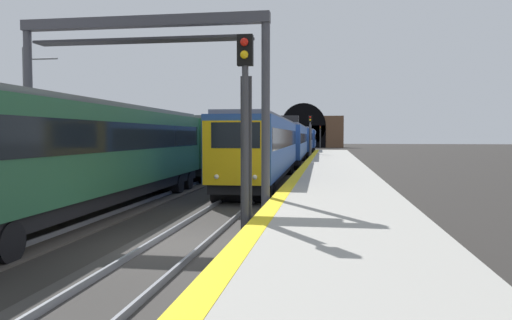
{
  "coord_description": "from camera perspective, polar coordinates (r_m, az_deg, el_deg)",
  "views": [
    {
      "loc": [
        -12.39,
        -3.93,
        2.99
      ],
      "look_at": [
        11.98,
        -0.25,
        1.73
      ],
      "focal_mm": 34.07,
      "sensor_mm": 36.0,
      "label": 1
    }
  ],
  "objects": [
    {
      "name": "tunnel_portal",
      "position": [
        120.13,
        5.61,
        3.34
      ],
      "size": [
        2.49,
        19.4,
        10.86
      ],
      "color": "brown",
      "rests_on": "ground_plane"
    },
    {
      "name": "track_adjacent_line",
      "position": [
        15.36,
        -25.92,
        -8.45
      ],
      "size": [
        160.0,
        3.02,
        0.21
      ],
      "color": "#423D38",
      "rests_on": "ground_plane"
    },
    {
      "name": "train_main_approaching",
      "position": [
        59.33,
        4.79,
        2.26
      ],
      "size": [
        79.68,
        3.23,
        4.97
      ],
      "rotation": [
        0.0,
        0.0,
        3.16
      ],
      "color": "#264C99",
      "rests_on": "ground_plane"
    },
    {
      "name": "railway_signal_near",
      "position": [
        11.94,
        -1.25,
        3.77
      ],
      "size": [
        0.39,
        0.38,
        5.43
      ],
      "rotation": [
        0.0,
        0.0,
        3.14
      ],
      "color": "#38383D",
      "rests_on": "ground_plane"
    },
    {
      "name": "railway_signal_far",
      "position": [
        112.75,
        7.56,
        2.93
      ],
      "size": [
        0.39,
        0.38,
        5.2
      ],
      "rotation": [
        0.0,
        0.0,
        3.14
      ],
      "color": "#38383D",
      "rests_on": "ground_plane"
    },
    {
      "name": "ground_plane",
      "position": [
        13.34,
        -8.92,
        -10.07
      ],
      "size": [
        320.0,
        320.0,
        0.0
      ],
      "primitive_type": "plane",
      "color": "#282623"
    },
    {
      "name": "catenary_mast_far",
      "position": [
        27.53,
        -25.34,
        4.37
      ],
      "size": [
        0.22,
        1.91,
        7.45
      ],
      "color": "#595B60",
      "rests_on": "ground_plane"
    },
    {
      "name": "train_adjacent_platform",
      "position": [
        38.2,
        -4.41,
        2.02
      ],
      "size": [
        61.1,
        3.07,
        4.18
      ],
      "rotation": [
        0.0,
        0.0,
        3.16
      ],
      "color": "#235638",
      "rests_on": "ground_plane"
    },
    {
      "name": "platform_right",
      "position": [
        12.65,
        9.84,
        -8.58
      ],
      "size": [
        112.0,
        4.3,
        0.96
      ],
      "primitive_type": "cube",
      "color": "#9E9B93",
      "rests_on": "ground_plane"
    },
    {
      "name": "overhead_signal_gantry",
      "position": [
        17.09,
        -13.21,
        10.54
      ],
      "size": [
        0.7,
        8.68,
        6.98
      ],
      "color": "#3F3F47",
      "rests_on": "ground_plane"
    },
    {
      "name": "railway_signal_mid",
      "position": [
        52.86,
        6.38,
        2.93
      ],
      "size": [
        0.39,
        0.38,
        5.15
      ],
      "rotation": [
        0.0,
        0.0,
        3.14
      ],
      "color": "#4C4C54",
      "rests_on": "ground_plane"
    },
    {
      "name": "platform_right_edge_strip",
      "position": [
        12.66,
        1.18,
        -6.3
      ],
      "size": [
        112.0,
        0.5,
        0.01
      ],
      "primitive_type": "cube",
      "color": "yellow",
      "rests_on": "platform_right"
    },
    {
      "name": "track_main_line",
      "position": [
        13.33,
        -8.92,
        -9.9
      ],
      "size": [
        160.0,
        2.92,
        0.21
      ],
      "color": "#383533",
      "rests_on": "ground_plane"
    }
  ]
}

